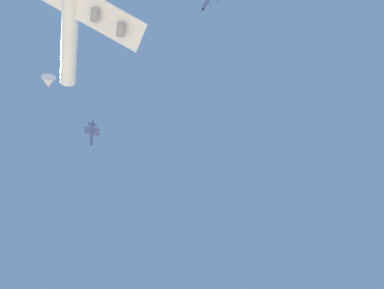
{
  "coord_description": "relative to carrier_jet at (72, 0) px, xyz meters",
  "views": [
    {
      "loc": [
        -53.6,
        84.75,
        1.58
      ],
      "look_at": [
        -0.33,
        60.11,
        83.54
      ],
      "focal_mm": 34.78,
      "sensor_mm": 36.0,
      "label": 1
    }
  ],
  "objects": [
    {
      "name": "carrier_jet",
      "position": [
        0.0,
        0.0,
        0.0
      ],
      "size": [
        79.18,
        58.87,
        22.64
      ],
      "rotation": [
        0.23,
        0.0,
        0.02
      ],
      "color": "white"
    },
    {
      "name": "chase_jet_right_wing",
      "position": [
        70.66,
        -23.44,
        19.82
      ],
      "size": [
        15.32,
        8.81,
        4.0
      ],
      "rotation": [
        0.0,
        0.0,
        -0.24
      ],
      "color": "#38478C"
    }
  ]
}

